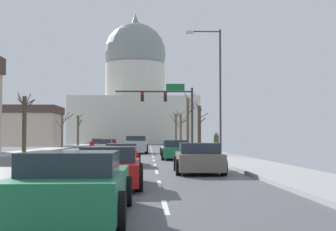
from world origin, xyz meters
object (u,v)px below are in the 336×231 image
object	(u,v)px
signal_gantry	(170,103)
sedan_near_05	(110,168)
sedan_oncoming_01	(110,144)
sedan_oncoming_02	(98,143)
sedan_oncoming_00	(104,145)
pedestrian_01	(216,142)
sedan_near_04	(199,159)
sedan_near_02	(176,150)
pedestrian_00	(217,142)
sedan_near_06	(75,186)
pickup_truck_near_00	(136,145)
street_lamp_right	(216,82)
sedan_near_03	(122,155)
sedan_near_01	(173,149)

from	to	relation	value
signal_gantry	sedan_near_05	bearing A→B (deg)	-95.66
sedan_oncoming_01	sedan_oncoming_02	world-z (taller)	sedan_oncoming_02
sedan_oncoming_00	pedestrian_01	distance (m)	21.87
sedan_near_04	sedan_near_05	xyz separation A→B (m)	(-3.25, -5.55, -0.03)
sedan_near_02	pedestrian_00	world-z (taller)	pedestrian_00
sedan_near_06	pedestrian_00	world-z (taller)	pedestrian_00
sedan_near_06	sedan_oncoming_01	distance (m)	57.01
pickup_truck_near_00	pedestrian_00	xyz separation A→B (m)	(6.71, -6.20, 0.38)
sedan_near_02	sedan_oncoming_02	xyz separation A→B (m)	(-10.04, 46.54, -0.02)
pedestrian_01	sedan_near_02	bearing A→B (deg)	-131.83
street_lamp_right	sedan_oncoming_01	distance (m)	34.09
signal_gantry	sedan_near_03	size ratio (longest dim) A/B	1.71
sedan_near_06	pedestrian_01	world-z (taller)	pedestrian_01
pickup_truck_near_00	pedestrian_00	world-z (taller)	pedestrian_00
sedan_near_04	pedestrian_00	distance (m)	19.12
sedan_near_05	sedan_near_06	bearing A→B (deg)	-92.24
sedan_near_02	sedan_near_03	xyz separation A→B (m)	(-3.25, -6.93, -0.05)
signal_gantry	sedan_near_04	xyz separation A→B (m)	(-0.15, -28.78, -4.36)
street_lamp_right	sedan_oncoming_00	distance (m)	24.47
sedan_near_06	sedan_oncoming_01	world-z (taller)	sedan_near_06
sedan_near_03	sedan_oncoming_02	size ratio (longest dim) A/B	1.02
street_lamp_right	sedan_near_02	world-z (taller)	street_lamp_right
sedan_near_01	sedan_near_02	xyz separation A→B (m)	(-0.09, -6.00, 0.04)
sedan_near_04	pedestrian_00	bearing A→B (deg)	79.59
sedan_near_06	sedan_oncoming_01	size ratio (longest dim) A/B	1.04
sedan_oncoming_00	sedan_oncoming_02	distance (m)	23.74
signal_gantry	sedan_near_04	bearing A→B (deg)	-90.30
sedan_oncoming_01	sedan_oncoming_02	xyz separation A→B (m)	(-3.05, 13.17, -0.00)
sedan_near_04	sedan_oncoming_00	xyz separation A→B (m)	(-7.10, 35.43, -0.04)
sedan_oncoming_02	pedestrian_00	xyz separation A→B (m)	(13.73, -40.15, 0.51)
sedan_near_01	sedan_near_05	distance (m)	24.16
sedan_near_02	pedestrian_01	size ratio (longest dim) A/B	2.72
pedestrian_01	sedan_oncoming_00	bearing A→B (deg)	117.49
sedan_oncoming_00	pickup_truck_near_00	bearing A→B (deg)	-69.74
pickup_truck_near_00	sedan_oncoming_01	size ratio (longest dim) A/B	1.26
signal_gantry	sedan_near_06	xyz separation A→B (m)	(-3.62, -39.88, -4.37)
pickup_truck_near_00	sedan_near_01	xyz separation A→B (m)	(3.10, -6.59, -0.16)
pedestrian_00	pedestrian_01	bearing A→B (deg)	-99.48
pickup_truck_near_00	street_lamp_right	bearing A→B (deg)	-62.76
sedan_near_03	sedan_near_06	xyz separation A→B (m)	(0.02, -16.59, 0.03)
street_lamp_right	sedan_near_01	bearing A→B (deg)	119.85
signal_gantry	sedan_near_01	world-z (taller)	signal_gantry
sedan_near_05	street_lamp_right	bearing A→B (deg)	72.78
sedan_near_02	sedan_oncoming_01	distance (m)	34.09
sedan_near_02	pedestrian_01	world-z (taller)	pedestrian_01
signal_gantry	sedan_oncoming_00	world-z (taller)	signal_gantry
street_lamp_right	sedan_near_06	size ratio (longest dim) A/B	1.95
signal_gantry	sedan_oncoming_02	distance (m)	32.22
sedan_oncoming_01	pedestrian_00	bearing A→B (deg)	-68.39
sedan_near_03	sedan_oncoming_00	bearing A→B (deg)	96.88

